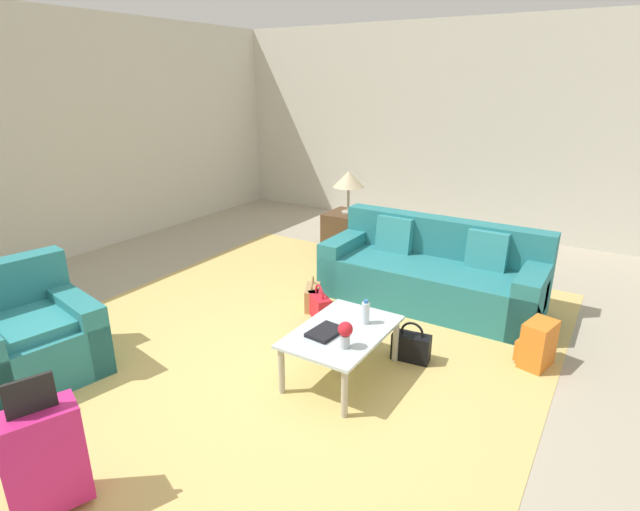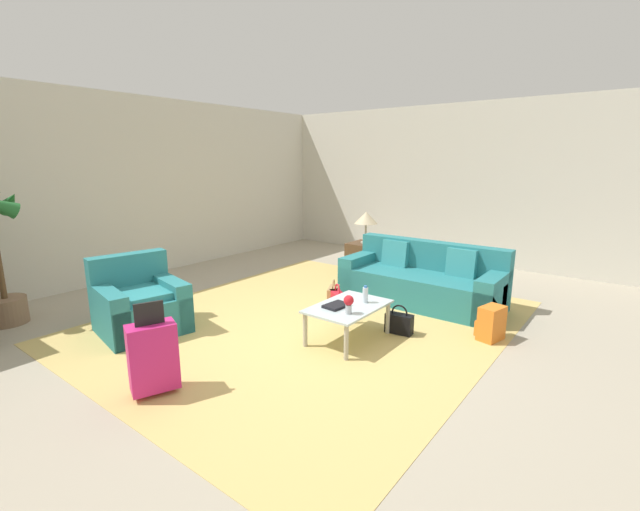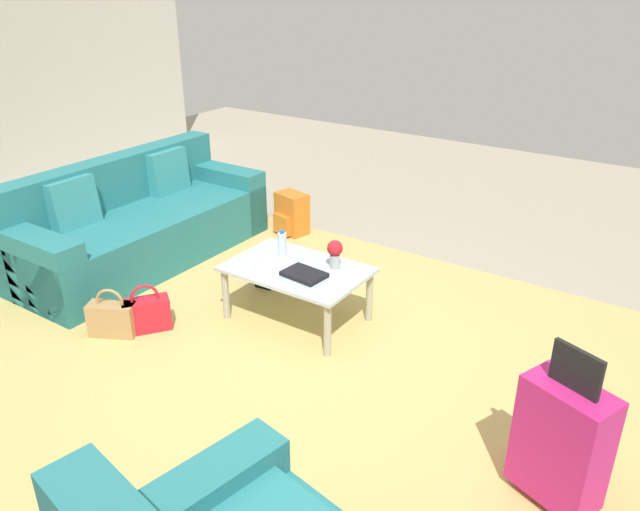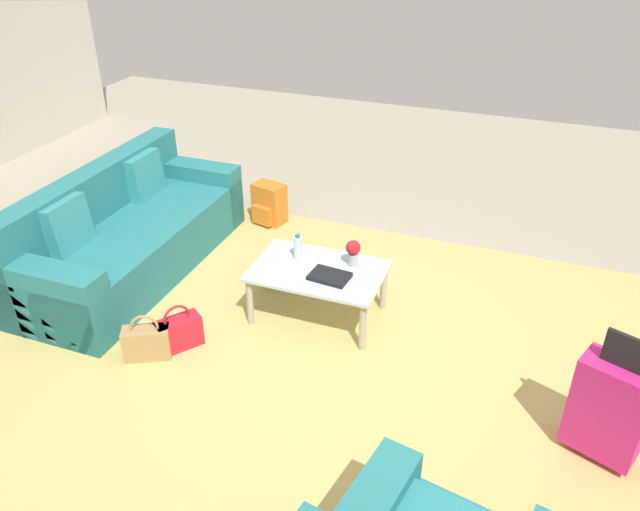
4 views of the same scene
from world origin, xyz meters
name	(u,v)px [view 3 (image 3 of 4)]	position (x,y,z in m)	size (l,w,h in m)	color
ground_plane	(303,370)	(0.00, 0.00, 0.00)	(12.00, 12.00, 0.00)	#A89E89
area_rug	(211,355)	(0.60, 0.20, 0.00)	(5.20, 4.40, 0.01)	tan
couch	(136,225)	(2.19, -0.60, 0.30)	(0.91, 2.25, 0.86)	teal
coffee_table	(297,275)	(0.40, -0.50, 0.36)	(0.98, 0.64, 0.42)	silver
water_bottle	(282,244)	(0.60, -0.60, 0.51)	(0.06, 0.06, 0.20)	silver
coffee_table_book	(304,274)	(0.28, -0.42, 0.43)	(0.28, 0.20, 0.03)	black
flower_vase	(335,252)	(0.18, -0.65, 0.54)	(0.11, 0.11, 0.21)	#B2B7BC
suitcase_magenta	(562,441)	(-1.60, 0.20, 0.36)	(0.45, 0.35, 0.85)	#D12375
handbag_red	(147,314)	(1.19, 0.21, 0.13)	(0.30, 0.34, 0.36)	red
handbag_black	(272,267)	(0.93, -0.88, 0.13)	(0.18, 0.34, 0.36)	black
handbag_tan	(112,318)	(1.34, 0.38, 0.13)	(0.35, 0.27, 0.36)	tan
backpack_orange	(291,214)	(1.40, -1.79, 0.19)	(0.34, 0.30, 0.40)	orange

